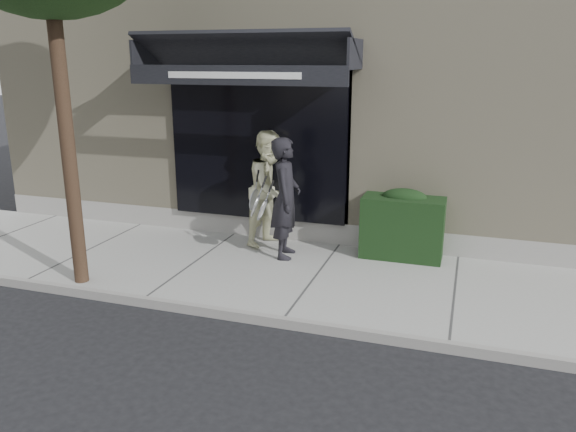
% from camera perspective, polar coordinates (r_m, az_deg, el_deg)
% --- Properties ---
extents(ground, '(80.00, 80.00, 0.00)m').
position_cam_1_polar(ground, '(8.53, 2.91, -6.74)').
color(ground, black).
rests_on(ground, ground).
extents(sidewalk, '(20.00, 3.00, 0.12)m').
position_cam_1_polar(sidewalk, '(8.51, 2.92, -6.37)').
color(sidewalk, gray).
rests_on(sidewalk, ground).
extents(curb, '(20.00, 0.10, 0.14)m').
position_cam_1_polar(curb, '(7.15, -0.44, -10.73)').
color(curb, gray).
rests_on(curb, ground).
extents(building_facade, '(14.30, 8.04, 5.64)m').
position_cam_1_polar(building_facade, '(12.75, 9.14, 13.18)').
color(building_facade, '#B7AC8C').
rests_on(building_facade, ground).
extents(hedge, '(1.30, 0.70, 1.14)m').
position_cam_1_polar(hedge, '(9.29, 11.59, -0.86)').
color(hedge, black).
rests_on(hedge, sidewalk).
extents(pedestrian_front, '(0.80, 0.86, 1.95)m').
position_cam_1_polar(pedestrian_front, '(8.99, -0.26, 1.81)').
color(pedestrian_front, black).
rests_on(pedestrian_front, sidewalk).
extents(pedestrian_back, '(1.04, 1.16, 1.98)m').
position_cam_1_polar(pedestrian_back, '(9.63, -1.79, 2.82)').
color(pedestrian_back, beige).
rests_on(pedestrian_back, sidewalk).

